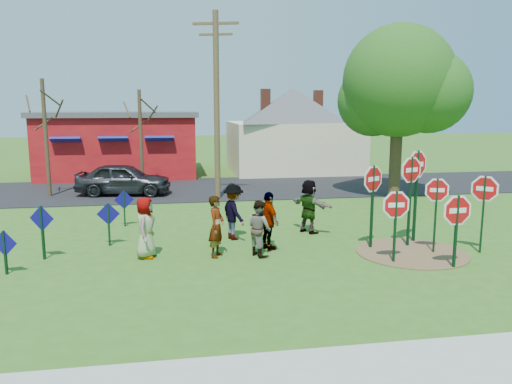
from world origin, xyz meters
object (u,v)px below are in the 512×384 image
at_px(utility_pole, 217,102).
at_px(suv, 124,179).
at_px(stop_sign_a, 396,211).
at_px(leafy_tree, 401,87).
at_px(person_a, 145,228).
at_px(stop_sign_d, 417,173).
at_px(person_b, 216,226).
at_px(stop_sign_b, 411,178).
at_px(stop_sign_c, 437,198).

bearing_deg(utility_pole, suv, 159.13).
distance_m(stop_sign_a, leafy_tree, 10.92).
relative_size(person_a, leafy_tree, 0.22).
height_order(suv, leafy_tree, leafy_tree).
distance_m(stop_sign_d, leafy_tree, 8.45).
height_order(stop_sign_d, leafy_tree, leafy_tree).
distance_m(stop_sign_a, utility_pole, 11.42).
relative_size(stop_sign_d, person_b, 1.74).
relative_size(person_b, leafy_tree, 0.22).
xyz_separation_m(stop_sign_b, person_a, (-7.83, 0.13, -1.23)).
distance_m(stop_sign_a, stop_sign_b, 1.95).
xyz_separation_m(stop_sign_d, person_a, (-8.25, -0.31, -1.33)).
bearing_deg(stop_sign_a, stop_sign_c, 25.54).
bearing_deg(leafy_tree, suv, 168.04).
bearing_deg(stop_sign_b, person_b, 161.74).
bearing_deg(leafy_tree, stop_sign_b, -112.76).
relative_size(stop_sign_a, leafy_tree, 0.27).
height_order(person_b, leafy_tree, leafy_tree).
xyz_separation_m(person_a, suv, (-1.55, 10.40, -0.08)).
height_order(stop_sign_a, person_a, stop_sign_a).
relative_size(stop_sign_c, suv, 0.53).
bearing_deg(suv, person_b, -152.89).
bearing_deg(person_a, stop_sign_a, -91.83).
relative_size(stop_sign_b, person_b, 1.64).
bearing_deg(person_b, stop_sign_d, -59.88).
relative_size(stop_sign_b, leafy_tree, 0.37).
xyz_separation_m(stop_sign_c, utility_pole, (-5.43, 9.67, 2.77)).
bearing_deg(stop_sign_d, leafy_tree, 42.69).
xyz_separation_m(suv, utility_pole, (4.36, -1.66, 3.60)).
bearing_deg(leafy_tree, person_b, -138.99).
xyz_separation_m(stop_sign_c, leafy_tree, (2.88, 8.65, 3.45)).
distance_m(person_a, leafy_tree, 14.18).
height_order(stop_sign_d, utility_pole, utility_pole).
distance_m(suv, leafy_tree, 13.64).
relative_size(utility_pole, leafy_tree, 1.06).
xyz_separation_m(stop_sign_a, person_b, (-4.73, 1.35, -0.57)).
bearing_deg(person_a, stop_sign_d, -76.33).
distance_m(stop_sign_b, leafy_tree, 9.02).
relative_size(stop_sign_b, stop_sign_d, 0.95).
height_order(stop_sign_a, utility_pole, utility_pole).
bearing_deg(utility_pole, stop_sign_b, -60.50).
height_order(stop_sign_a, leafy_tree, leafy_tree).
height_order(person_a, person_b, person_b).
xyz_separation_m(stop_sign_b, suv, (-9.38, 10.53, -1.30)).
distance_m(stop_sign_a, person_a, 6.92).
bearing_deg(utility_pole, stop_sign_a, -69.34).
bearing_deg(stop_sign_a, stop_sign_b, 54.81).
distance_m(stop_sign_a, stop_sign_d, 2.56).
relative_size(stop_sign_d, leafy_tree, 0.39).
height_order(stop_sign_a, stop_sign_d, stop_sign_d).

